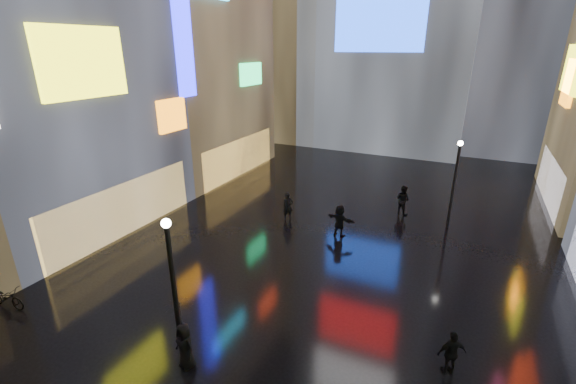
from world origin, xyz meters
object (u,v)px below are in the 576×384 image
Objects in this scene: bicycle at (6,297)px; pedestrian_3 at (452,353)px; lamp_near at (173,284)px; lamp_far at (455,180)px.

pedestrian_3 is at bearing -83.88° from bicycle.
lamp_near and lamp_far have the same top height.
lamp_near is 3.25× the size of pedestrian_3.
pedestrian_3 is 16.98m from bicycle.
pedestrian_3 reaches higher than bicycle.
pedestrian_3 is at bearing -85.45° from lamp_far.
lamp_near is at bearing -91.50° from bicycle.
bicycle is at bearing -173.49° from lamp_near.
lamp_near is at bearing -8.98° from pedestrian_3.
pedestrian_3 is 0.90× the size of bicycle.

